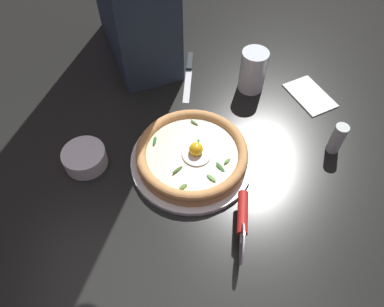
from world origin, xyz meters
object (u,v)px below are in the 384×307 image
(folded_napkin, at_px, (310,95))
(pizza_cutter, at_px, (242,222))
(pepper_shaker, at_px, (337,139))
(drinking_glass, at_px, (252,73))
(table_knife, at_px, (189,69))
(pizza, at_px, (192,154))
(side_bowl, at_px, (85,158))

(folded_napkin, bearing_deg, pizza_cutter, -36.93)
(pizza_cutter, relative_size, pepper_shaker, 1.87)
(drinking_glass, bearing_deg, pepper_shaker, 31.45)
(table_knife, height_order, drinking_glass, drinking_glass)
(pizza, relative_size, pizza_cutter, 1.70)
(table_knife, relative_size, drinking_glass, 1.75)
(drinking_glass, height_order, folded_napkin, drinking_glass)
(pizza, distance_m, table_knife, 0.34)
(pizza, relative_size, drinking_glass, 2.20)
(pizza_cutter, distance_m, table_knife, 0.53)
(pizza_cutter, height_order, pepper_shaker, pepper_shaker)
(table_knife, distance_m, folded_napkin, 0.36)
(pizza_cutter, height_order, drinking_glass, drinking_glass)
(side_bowl, xyz_separation_m, table_knife, (-0.30, 0.29, -0.02))
(pizza, height_order, pepper_shaker, pepper_shaker)
(table_knife, relative_size, folded_napkin, 1.50)
(folded_napkin, bearing_deg, pizza, -63.24)
(side_bowl, distance_m, folded_napkin, 0.63)
(side_bowl, relative_size, drinking_glass, 0.85)
(pizza, height_order, side_bowl, pizza)
(side_bowl, height_order, folded_napkin, side_bowl)
(pepper_shaker, bearing_deg, folded_napkin, 177.74)
(pizza, xyz_separation_m, folded_napkin, (-0.18, 0.36, -0.03))
(table_knife, height_order, folded_napkin, table_knife)
(side_bowl, distance_m, table_knife, 0.42)
(pizza_cutter, relative_size, folded_napkin, 1.11)
(drinking_glass, distance_m, pepper_shaker, 0.29)
(pizza_cutter, distance_m, drinking_glass, 0.45)
(drinking_glass, bearing_deg, pizza, -40.03)
(folded_napkin, height_order, pepper_shaker, pepper_shaker)
(pizza, bearing_deg, pizza_cutter, 21.94)
(pepper_shaker, bearing_deg, pizza_cutter, -56.05)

